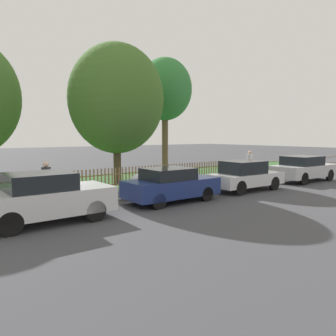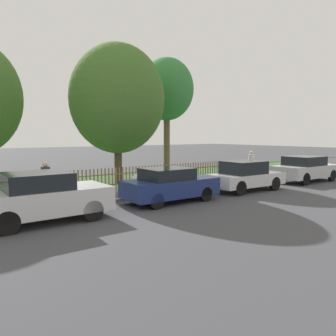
# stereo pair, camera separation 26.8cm
# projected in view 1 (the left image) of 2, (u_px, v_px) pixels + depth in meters

# --- Properties ---
(ground_plane) EXTENTS (120.00, 120.00, 0.00)m
(ground_plane) POSITION_uv_depth(u_px,v_px,m) (163.00, 196.00, 14.07)
(ground_plane) COLOR #424247
(kerb_stone) EXTENTS (40.61, 0.20, 0.12)m
(kerb_stone) POSITION_uv_depth(u_px,v_px,m) (162.00, 195.00, 14.15)
(kerb_stone) COLOR gray
(kerb_stone) RESTS_ON ground
(grass_strip) EXTENTS (40.61, 6.44, 0.01)m
(grass_strip) POSITION_uv_depth(u_px,v_px,m) (105.00, 181.00, 18.59)
(grass_strip) COLOR #33602D
(grass_strip) RESTS_ON ground
(park_fence) EXTENTS (40.61, 0.05, 1.10)m
(park_fence) POSITION_uv_depth(u_px,v_px,m) (134.00, 178.00, 15.97)
(park_fence) COLOR olive
(park_fence) RESTS_ON ground
(parked_car_silver_hatchback) EXTENTS (3.87, 1.86, 1.52)m
(parked_car_silver_hatchback) POSITION_uv_depth(u_px,v_px,m) (45.00, 197.00, 9.80)
(parked_car_silver_hatchback) COLOR silver
(parked_car_silver_hatchback) RESTS_ON ground
(parked_car_black_saloon) EXTENTS (3.81, 1.67, 1.35)m
(parked_car_black_saloon) POSITION_uv_depth(u_px,v_px,m) (171.00, 185.00, 12.81)
(parked_car_black_saloon) COLOR navy
(parked_car_black_saloon) RESTS_ON ground
(parked_car_navy_estate) EXTENTS (3.83, 1.68, 1.41)m
(parked_car_navy_estate) POSITION_uv_depth(u_px,v_px,m) (245.00, 176.00, 15.45)
(parked_car_navy_estate) COLOR silver
(parked_car_navy_estate) RESTS_ON ground
(parked_car_red_compact) EXTENTS (4.22, 1.83, 1.44)m
(parked_car_red_compact) POSITION_uv_depth(u_px,v_px,m) (303.00, 168.00, 18.54)
(parked_car_red_compact) COLOR #BCBCC1
(parked_car_red_compact) RESTS_ON ground
(covered_motorcycle) EXTENTS (2.02, 0.86, 1.03)m
(covered_motorcycle) POSITION_uv_depth(u_px,v_px,m) (149.00, 179.00, 14.70)
(covered_motorcycle) COLOR black
(covered_motorcycle) RESTS_ON ground
(tree_behind_motorcycle) EXTENTS (4.99, 4.99, 7.39)m
(tree_behind_motorcycle) POSITION_uv_depth(u_px,v_px,m) (116.00, 99.00, 17.18)
(tree_behind_motorcycle) COLOR #473828
(tree_behind_motorcycle) RESTS_ON ground
(tree_mid_park) EXTENTS (3.51, 3.51, 7.61)m
(tree_mid_park) POSITION_uv_depth(u_px,v_px,m) (165.00, 90.00, 21.25)
(tree_mid_park) COLOR brown
(tree_mid_park) RESTS_ON ground
(pedestrian_near_fence) EXTENTS (0.46, 0.46, 1.66)m
(pedestrian_near_fence) POSITION_uv_depth(u_px,v_px,m) (46.00, 181.00, 12.16)
(pedestrian_near_fence) COLOR slate
(pedestrian_near_fence) RESTS_ON ground
(pedestrian_by_lamp) EXTENTS (0.45, 0.45, 1.71)m
(pedestrian_by_lamp) POSITION_uv_depth(u_px,v_px,m) (250.00, 163.00, 19.19)
(pedestrian_by_lamp) COLOR #2D3351
(pedestrian_by_lamp) RESTS_ON ground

